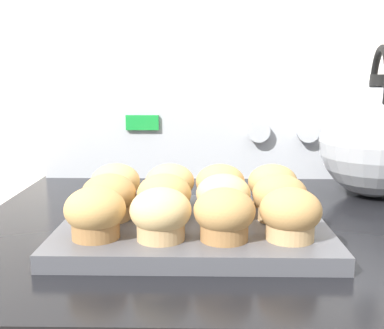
% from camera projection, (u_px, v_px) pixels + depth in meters
% --- Properties ---
extents(wall_back, '(8.00, 0.05, 2.40)m').
position_uv_depth(wall_back, '(224.00, 52.00, 1.06)').
color(wall_back, white).
rests_on(wall_back, ground_plane).
extents(control_panel, '(0.77, 0.07, 0.21)m').
position_uv_depth(control_panel, '(225.00, 129.00, 1.03)').
color(control_panel, '#B7BABF').
rests_on(control_panel, stove_range).
extents(muffin_pan, '(0.35, 0.28, 0.02)m').
position_uv_depth(muffin_pan, '(194.00, 228.00, 0.66)').
color(muffin_pan, '#4C4C51').
rests_on(muffin_pan, stove_range).
extents(muffin_r0_c0, '(0.07, 0.07, 0.06)m').
position_uv_depth(muffin_r0_c0, '(95.00, 213.00, 0.58)').
color(muffin_r0_c0, olive).
rests_on(muffin_r0_c0, muffin_pan).
extents(muffin_r0_c1, '(0.07, 0.07, 0.06)m').
position_uv_depth(muffin_r0_c1, '(161.00, 215.00, 0.58)').
color(muffin_r0_c1, tan).
rests_on(muffin_r0_c1, muffin_pan).
extents(muffin_r0_c2, '(0.07, 0.07, 0.06)m').
position_uv_depth(muffin_r0_c2, '(224.00, 215.00, 0.57)').
color(muffin_r0_c2, olive).
rests_on(muffin_r0_c2, muffin_pan).
extents(muffin_r0_c3, '(0.07, 0.07, 0.06)m').
position_uv_depth(muffin_r0_c3, '(290.00, 214.00, 0.58)').
color(muffin_r0_c3, tan).
rests_on(muffin_r0_c3, muffin_pan).
extents(muffin_r1_c0, '(0.07, 0.07, 0.06)m').
position_uv_depth(muffin_r1_c0, '(109.00, 197.00, 0.66)').
color(muffin_r1_c0, tan).
rests_on(muffin_r1_c0, muffin_pan).
extents(muffin_r1_c1, '(0.07, 0.07, 0.06)m').
position_uv_depth(muffin_r1_c1, '(164.00, 197.00, 0.66)').
color(muffin_r1_c1, '#A37A4C').
rests_on(muffin_r1_c1, muffin_pan).
extents(muffin_r1_c2, '(0.07, 0.07, 0.06)m').
position_uv_depth(muffin_r1_c2, '(223.00, 198.00, 0.66)').
color(muffin_r1_c2, '#A37A4C').
rests_on(muffin_r1_c2, muffin_pan).
extents(muffin_r1_c3, '(0.07, 0.07, 0.06)m').
position_uv_depth(muffin_r1_c3, '(280.00, 198.00, 0.65)').
color(muffin_r1_c3, tan).
rests_on(muffin_r1_c3, muffin_pan).
extents(muffin_r2_c0, '(0.07, 0.07, 0.06)m').
position_uv_depth(muffin_r2_c0, '(116.00, 185.00, 0.73)').
color(muffin_r2_c0, tan).
rests_on(muffin_r2_c0, muffin_pan).
extents(muffin_r2_c1, '(0.07, 0.07, 0.06)m').
position_uv_depth(muffin_r2_c1, '(170.00, 185.00, 0.73)').
color(muffin_r2_c1, tan).
rests_on(muffin_r2_c1, muffin_pan).
extents(muffin_r2_c2, '(0.07, 0.07, 0.06)m').
position_uv_depth(muffin_r2_c2, '(220.00, 185.00, 0.73)').
color(muffin_r2_c2, tan).
rests_on(muffin_r2_c2, muffin_pan).
extents(muffin_r2_c3, '(0.07, 0.07, 0.06)m').
position_uv_depth(muffin_r2_c3, '(273.00, 186.00, 0.73)').
color(muffin_r2_c3, olive).
rests_on(muffin_r2_c3, muffin_pan).
extents(tea_kettle, '(0.20, 0.24, 0.27)m').
position_uv_depth(tea_kettle, '(376.00, 140.00, 0.86)').
color(tea_kettle, '#ADAFB5').
rests_on(tea_kettle, stove_range).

